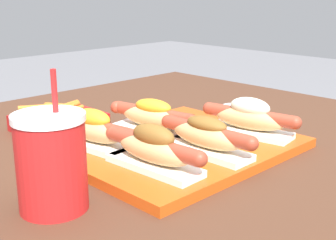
{
  "coord_description": "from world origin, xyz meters",
  "views": [
    {
      "loc": [
        -0.62,
        -0.63,
        1.03
      ],
      "look_at": [
        -0.01,
        -0.01,
        0.78
      ],
      "focal_mm": 50.0,
      "sensor_mm": 36.0,
      "label": 1
    }
  ],
  "objects": [
    {
      "name": "serving_tray",
      "position": [
        -0.01,
        -0.03,
        0.73
      ],
      "size": [
        0.43,
        0.36,
        0.02
      ],
      "color": "#CC4C14",
      "rests_on": "patio_table"
    },
    {
      "name": "hot_dog_0",
      "position": [
        -0.13,
        -0.1,
        0.77
      ],
      "size": [
        0.07,
        0.22,
        0.08
      ],
      "color": "white",
      "rests_on": "serving_tray"
    },
    {
      "name": "hot_dog_1",
      "position": [
        -0.02,
        -0.11,
        0.77
      ],
      "size": [
        0.06,
        0.22,
        0.07
      ],
      "color": "white",
      "rests_on": "serving_tray"
    },
    {
      "name": "hot_dog_2",
      "position": [
        0.13,
        -0.1,
        0.77
      ],
      "size": [
        0.09,
        0.21,
        0.08
      ],
      "color": "white",
      "rests_on": "serving_tray"
    },
    {
      "name": "hot_dog_3",
      "position": [
        -0.14,
        0.06,
        0.77
      ],
      "size": [
        0.08,
        0.21,
        0.07
      ],
      "color": "white",
      "rests_on": "serving_tray"
    },
    {
      "name": "hot_dog_4",
      "position": [
        -0.0,
        0.05,
        0.77
      ],
      "size": [
        0.09,
        0.21,
        0.07
      ],
      "color": "white",
      "rests_on": "serving_tray"
    },
    {
      "name": "sauce_bowl",
      "position": [
        0.28,
        0.05,
        0.73
      ],
      "size": [
        0.07,
        0.07,
        0.03
      ],
      "color": "silver",
      "rests_on": "patio_table"
    },
    {
      "name": "drink_cup",
      "position": [
        -0.31,
        -0.08,
        0.79
      ],
      "size": [
        0.1,
        0.1,
        0.2
      ],
      "color": "red",
      "rests_on": "patio_table"
    },
    {
      "name": "fries_basket",
      "position": [
        -0.09,
        0.25,
        0.74
      ],
      "size": [
        0.17,
        0.15,
        0.06
      ],
      "color": "#B21919",
      "rests_on": "patio_table"
    }
  ]
}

